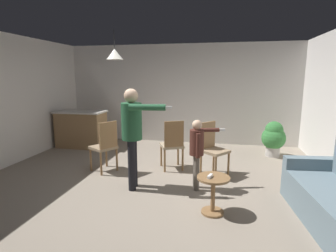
{
  "coord_description": "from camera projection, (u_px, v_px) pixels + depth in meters",
  "views": [
    {
      "loc": [
        1.13,
        -4.11,
        1.83
      ],
      "look_at": [
        0.25,
        0.24,
        1.0
      ],
      "focal_mm": 28.3,
      "sensor_mm": 36.0,
      "label": 1
    }
  ],
  "objects": [
    {
      "name": "ground",
      "position": [
        151.0,
        186.0,
        4.52
      ],
      "size": [
        7.68,
        7.68,
        0.0
      ],
      "primitive_type": "plane",
      "color": "gray"
    },
    {
      "name": "wall_back",
      "position": [
        180.0,
        94.0,
        7.35
      ],
      "size": [
        6.4,
        0.1,
        2.7
      ],
      "primitive_type": "cube",
      "color": "silver",
      "rests_on": "ground"
    },
    {
      "name": "kitchen_counter",
      "position": [
        81.0,
        129.0,
        6.94
      ],
      "size": [
        1.26,
        0.66,
        0.95
      ],
      "color": "#99754C",
      "rests_on": "ground"
    },
    {
      "name": "side_table_by_couch",
      "position": [
        213.0,
        190.0,
        3.55
      ],
      "size": [
        0.44,
        0.44,
        0.52
      ],
      "color": "olive",
      "rests_on": "ground"
    },
    {
      "name": "person_adult",
      "position": [
        133.0,
        128.0,
        4.24
      ],
      "size": [
        0.84,
        0.47,
        1.65
      ],
      "rotation": [
        0.0,
        0.0,
        -1.42
      ],
      "color": "black",
      "rests_on": "ground"
    },
    {
      "name": "person_child",
      "position": [
        197.0,
        147.0,
        4.27
      ],
      "size": [
        0.56,
        0.43,
        1.16
      ],
      "rotation": [
        0.0,
        0.0,
        -1.32
      ],
      "color": "#60564C",
      "rests_on": "ground"
    },
    {
      "name": "dining_chair_by_counter",
      "position": [
        212.0,
        147.0,
        4.93
      ],
      "size": [
        0.59,
        0.59,
        1.0
      ],
      "rotation": [
        0.0,
        0.0,
        4.03
      ],
      "color": "olive",
      "rests_on": "ground"
    },
    {
      "name": "dining_chair_near_wall",
      "position": [
        105.0,
        144.0,
        5.09
      ],
      "size": [
        0.58,
        0.58,
        1.0
      ],
      "rotation": [
        0.0,
        0.0,
        1.02
      ],
      "color": "olive",
      "rests_on": "ground"
    },
    {
      "name": "dining_chair_centre_back",
      "position": [
        173.0,
        143.0,
        5.2
      ],
      "size": [
        0.55,
        0.55,
        1.0
      ],
      "rotation": [
        0.0,
        0.0,
        0.42
      ],
      "color": "olive",
      "rests_on": "ground"
    },
    {
      "name": "potted_plant_corner",
      "position": [
        274.0,
        137.0,
        6.11
      ],
      "size": [
        0.54,
        0.54,
        0.82
      ],
      "color": "#B7B2AD",
      "rests_on": "ground"
    },
    {
      "name": "spare_remote_on_table",
      "position": [
        210.0,
        176.0,
        3.49
      ],
      "size": [
        0.07,
        0.13,
        0.04
      ],
      "primitive_type": "cube",
      "rotation": [
        0.0,
        0.0,
        2.83
      ],
      "color": "white",
      "rests_on": "side_table_by_couch"
    },
    {
      "name": "ceiling_light_pendant",
      "position": [
        115.0,
        54.0,
        5.05
      ],
      "size": [
        0.32,
        0.32,
        0.55
      ],
      "color": "silver"
    }
  ]
}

